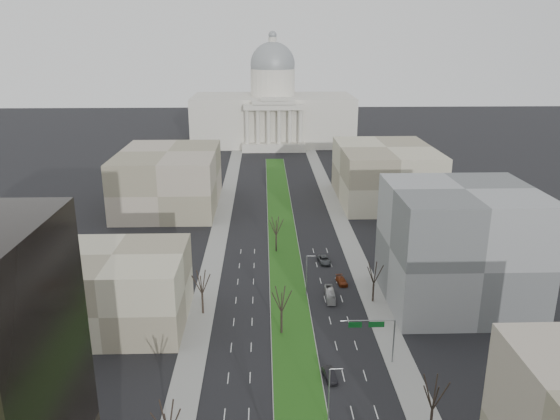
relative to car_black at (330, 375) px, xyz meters
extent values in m
plane|color=black|center=(-5.20, 54.22, -0.73)|extent=(600.00, 600.00, 0.00)
cube|color=#999993|center=(-5.20, 53.22, -0.66)|extent=(8.00, 222.00, 0.15)
cube|color=#1B5215|center=(-5.20, 53.22, -0.56)|extent=(7.70, 221.70, 0.06)
cube|color=gray|center=(-22.70, 29.22, -0.66)|extent=(5.00, 330.00, 0.15)
cube|color=gray|center=(12.30, 29.22, -0.66)|extent=(5.00, 330.00, 0.15)
cube|color=beige|center=(-5.20, 204.22, 11.27)|extent=(80.00, 40.00, 24.00)
cube|color=beige|center=(-5.20, 181.22, 1.27)|extent=(30.00, 6.00, 4.00)
cube|color=beige|center=(-5.20, 181.22, 20.27)|extent=(28.00, 5.00, 2.50)
cube|color=beige|center=(-5.20, 181.22, 22.27)|extent=(20.00, 5.00, 1.80)
cube|color=beige|center=(-5.20, 181.22, 23.87)|extent=(12.00, 5.00, 1.60)
cylinder|color=beige|center=(-5.20, 204.22, 29.27)|extent=(22.00, 22.00, 14.00)
sphere|color=gray|center=(-5.20, 204.22, 38.27)|extent=(22.00, 22.00, 22.00)
cylinder|color=beige|center=(-5.20, 204.22, 49.27)|extent=(4.00, 4.00, 4.00)
sphere|color=gray|center=(-5.20, 204.22, 52.27)|extent=(4.00, 4.00, 4.00)
cylinder|color=beige|center=(-17.70, 181.22, 11.27)|extent=(2.00, 2.00, 16.00)
cylinder|color=beige|center=(-12.70, 181.22, 11.27)|extent=(2.00, 2.00, 16.00)
cylinder|color=beige|center=(-7.70, 181.22, 11.27)|extent=(2.00, 2.00, 16.00)
cylinder|color=beige|center=(-2.70, 181.22, 11.27)|extent=(2.00, 2.00, 16.00)
cylinder|color=beige|center=(2.30, 181.22, 11.27)|extent=(2.00, 2.00, 16.00)
cylinder|color=beige|center=(7.30, 181.22, 11.27)|extent=(2.00, 2.00, 16.00)
cube|color=gray|center=(-38.20, 19.22, 6.27)|extent=(26.00, 22.00, 14.00)
cube|color=slate|center=(28.80, 26.22, 11.27)|extent=(28.00, 26.00, 24.00)
cube|color=gray|center=(-40.20, 94.22, 8.27)|extent=(30.00, 40.00, 18.00)
cube|color=gray|center=(29.80, 99.22, 8.27)|extent=(30.00, 40.00, 18.00)
cylinder|color=black|center=(-22.40, 22.22, 1.38)|extent=(0.40, 0.40, 4.22)
cylinder|color=black|center=(12.00, 26.22, 1.28)|extent=(0.40, 0.40, 4.03)
cylinder|color=black|center=(-7.20, 14.22, 1.43)|extent=(0.40, 0.40, 4.32)
cylinder|color=black|center=(-7.20, 54.22, 1.43)|extent=(0.40, 0.40, 4.32)
cylinder|color=gray|center=(-1.50, -10.78, 3.77)|extent=(0.20, 0.20, 9.00)
cylinder|color=gray|center=(-0.60, -10.78, 8.37)|extent=(1.80, 0.12, 0.12)
cylinder|color=gray|center=(-1.50, 29.22, 3.77)|extent=(0.20, 0.20, 9.00)
cylinder|color=gray|center=(-0.60, 29.22, 8.37)|extent=(1.80, 0.12, 0.12)
cylinder|color=gray|center=(11.00, 4.22, 3.27)|extent=(0.24, 0.24, 8.00)
cylinder|color=gray|center=(6.50, 4.22, 7.27)|extent=(9.00, 0.18, 0.18)
cube|color=#0C591E|center=(8.00, 4.30, 6.47)|extent=(2.60, 0.08, 1.00)
cube|color=#0C591E|center=(4.50, 4.30, 6.47)|extent=(2.20, 0.08, 1.00)
imported|color=black|center=(0.00, 0.00, 0.00)|extent=(2.26, 4.65, 1.47)
imported|color=#66270D|center=(6.78, 35.03, -0.05)|extent=(2.49, 4.93, 1.37)
imported|color=#414447|center=(4.21, 46.80, 0.04)|extent=(3.26, 5.84, 1.54)
imported|color=silver|center=(3.33, 27.74, 0.27)|extent=(1.82, 7.21, 2.00)
camera|label=1|loc=(-10.24, -74.40, 51.26)|focal=35.00mm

